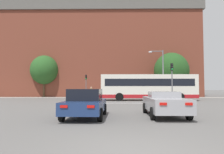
# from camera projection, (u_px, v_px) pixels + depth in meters

# --- Properties ---
(ground_plane) EXTENTS (400.00, 400.00, 0.00)m
(ground_plane) POSITION_uv_depth(u_px,v_px,m) (136.00, 153.00, 5.21)
(ground_plane) COLOR #605E5B
(stop_line_strip) EXTENTS (8.79, 0.30, 0.01)m
(stop_line_strip) POSITION_uv_depth(u_px,v_px,m) (120.00, 103.00, 22.85)
(stop_line_strip) COLOR silver
(stop_line_strip) RESTS_ON ground_plane
(far_pavement) EXTENTS (69.77, 2.50, 0.01)m
(far_pavement) POSITION_uv_depth(u_px,v_px,m) (118.00, 98.00, 36.98)
(far_pavement) COLOR #A09B91
(far_pavement) RESTS_ON ground_plane
(brick_civic_building) EXTENTS (39.26, 16.02, 26.28)m
(brick_civic_building) POSITION_uv_depth(u_px,v_px,m) (100.00, 53.00, 47.69)
(brick_civic_building) COLOR brown
(brick_civic_building) RESTS_ON ground_plane
(car_saloon_left) EXTENTS (2.10, 4.55, 1.51)m
(car_saloon_left) POSITION_uv_depth(u_px,v_px,m) (86.00, 103.00, 11.57)
(car_saloon_left) COLOR navy
(car_saloon_left) RESTS_ON ground_plane
(car_roadster_right) EXTENTS (2.02, 4.93, 1.36)m
(car_roadster_right) POSITION_uv_depth(u_px,v_px,m) (164.00, 103.00, 12.14)
(car_roadster_right) COLOR #9E9EA3
(car_roadster_right) RESTS_ON ground_plane
(bus_crossing_lead) EXTENTS (12.04, 2.75, 3.29)m
(bus_crossing_lead) POSITION_uv_depth(u_px,v_px,m) (148.00, 87.00, 28.02)
(bus_crossing_lead) COLOR silver
(bus_crossing_lead) RESTS_ON ground_plane
(traffic_light_near_right) EXTENTS (0.26, 0.31, 4.29)m
(traffic_light_near_right) POSITION_uv_depth(u_px,v_px,m) (172.00, 76.00, 23.74)
(traffic_light_near_right) COLOR slate
(traffic_light_near_right) RESTS_ON ground_plane
(traffic_light_far_right) EXTENTS (0.26, 0.31, 3.88)m
(traffic_light_far_right) POSITION_uv_depth(u_px,v_px,m) (153.00, 82.00, 36.39)
(traffic_light_far_right) COLOR slate
(traffic_light_far_right) RESTS_ON ground_plane
(traffic_light_far_left) EXTENTS (0.26, 0.31, 3.85)m
(traffic_light_far_left) POSITION_uv_depth(u_px,v_px,m) (86.00, 82.00, 36.55)
(traffic_light_far_left) COLOR slate
(traffic_light_far_left) RESTS_ON ground_plane
(street_lamp_junction) EXTENTS (1.95, 0.36, 6.54)m
(street_lamp_junction) POSITION_uv_depth(u_px,v_px,m) (160.00, 69.00, 28.26)
(street_lamp_junction) COLOR slate
(street_lamp_junction) RESTS_ON ground_plane
(pedestrian_waiting) EXTENTS (0.42, 0.27, 1.82)m
(pedestrian_waiting) POSITION_uv_depth(u_px,v_px,m) (91.00, 91.00, 36.62)
(pedestrian_waiting) COLOR black
(pedestrian_waiting) RESTS_ON ground_plane
(pedestrian_walking_east) EXTENTS (0.42, 0.26, 1.78)m
(pedestrian_walking_east) POSITION_uv_depth(u_px,v_px,m) (128.00, 91.00, 37.86)
(pedestrian_walking_east) COLOR black
(pedestrian_walking_east) RESTS_ON ground_plane
(tree_by_building) EXTENTS (5.03, 5.03, 7.58)m
(tree_by_building) POSITION_uv_depth(u_px,v_px,m) (44.00, 70.00, 39.83)
(tree_by_building) COLOR #4C3823
(tree_by_building) RESTS_ON ground_plane
(tree_kerbside) EXTENTS (5.88, 5.88, 7.62)m
(tree_kerbside) POSITION_uv_depth(u_px,v_px,m) (171.00, 71.00, 37.04)
(tree_kerbside) COLOR #4C3823
(tree_kerbside) RESTS_ON ground_plane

